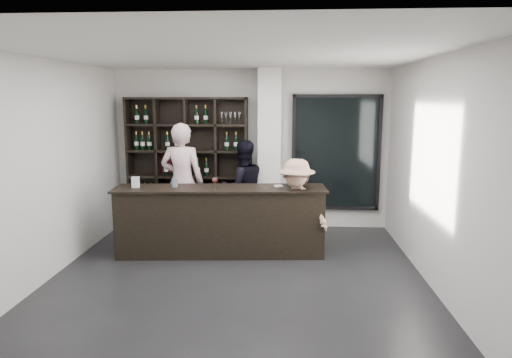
# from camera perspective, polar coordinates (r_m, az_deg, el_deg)

# --- Properties ---
(floor) EXTENTS (5.00, 5.50, 0.01)m
(floor) POSITION_cam_1_polar(r_m,az_deg,el_deg) (6.12, -2.50, -12.86)
(floor) COLOR black
(floor) RESTS_ON ground
(wine_shelf) EXTENTS (2.20, 0.35, 2.40)m
(wine_shelf) POSITION_cam_1_polar(r_m,az_deg,el_deg) (8.44, -8.52, 1.92)
(wine_shelf) COLOR black
(wine_shelf) RESTS_ON floor
(structural_column) EXTENTS (0.40, 0.40, 2.90)m
(structural_column) POSITION_cam_1_polar(r_m,az_deg,el_deg) (8.14, 1.70, 3.50)
(structural_column) COLOR silver
(structural_column) RESTS_ON floor
(glass_panel) EXTENTS (1.60, 0.08, 2.10)m
(glass_panel) POSITION_cam_1_polar(r_m,az_deg,el_deg) (8.41, 9.96, 3.22)
(glass_panel) COLOR black
(glass_panel) RESTS_ON floor
(tasting_counter) EXTENTS (3.19, 0.66, 1.05)m
(tasting_counter) POSITION_cam_1_polar(r_m,az_deg,el_deg) (7.02, -4.45, -5.25)
(tasting_counter) COLOR black
(tasting_counter) RESTS_ON floor
(taster_pink) EXTENTS (0.75, 0.52, 1.98)m
(taster_pink) POSITION_cam_1_polar(r_m,az_deg,el_deg) (7.78, -9.21, -0.34)
(taster_pink) COLOR beige
(taster_pink) RESTS_ON floor
(taster_black) EXTENTS (0.99, 0.90, 1.67)m
(taster_black) POSITION_cam_1_polar(r_m,az_deg,el_deg) (7.94, -1.64, -1.15)
(taster_black) COLOR black
(taster_black) RESTS_ON floor
(customer) EXTENTS (1.10, 0.85, 1.50)m
(customer) POSITION_cam_1_polar(r_m,az_deg,el_deg) (6.86, 5.06, -3.72)
(customer) COLOR tan
(customer) RESTS_ON floor
(wine_glass) EXTENTS (0.09, 0.09, 0.19)m
(wine_glass) POSITION_cam_1_polar(r_m,az_deg,el_deg) (6.81, -5.16, -0.39)
(wine_glass) COLOR white
(wine_glass) RESTS_ON tasting_counter
(spit_cup) EXTENTS (0.11, 0.11, 0.12)m
(spit_cup) POSITION_cam_1_polar(r_m,az_deg,el_deg) (7.02, -10.15, -0.50)
(spit_cup) COLOR #9BB2BC
(spit_cup) RESTS_ON tasting_counter
(napkin_stack) EXTENTS (0.15, 0.15, 0.02)m
(napkin_stack) POSITION_cam_1_polar(r_m,az_deg,el_deg) (6.95, 2.84, -0.88)
(napkin_stack) COLOR white
(napkin_stack) RESTS_ON tasting_counter
(card_stand) EXTENTS (0.11, 0.06, 0.16)m
(card_stand) POSITION_cam_1_polar(r_m,az_deg,el_deg) (7.09, -14.83, -0.40)
(card_stand) COLOR white
(card_stand) RESTS_ON tasting_counter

